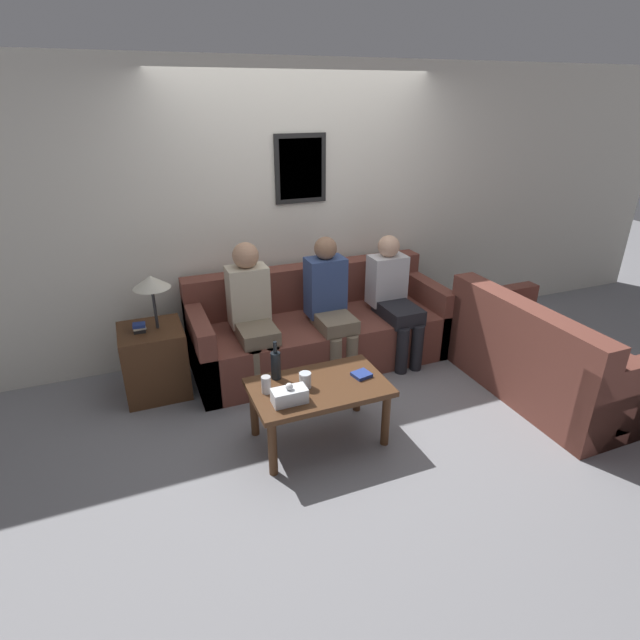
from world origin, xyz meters
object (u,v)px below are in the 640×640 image
person_right (393,295)px  wine_bottle (276,365)px  couch_side (545,360)px  coffee_table (319,393)px  couch_main (319,330)px  drinking_glass (305,380)px  person_middle (330,301)px  person_left (252,310)px

person_right → wine_bottle: bearing=-151.1°
couch_side → coffee_table: couch_side is taller
couch_main → drinking_glass: size_ratio=21.03×
person_middle → person_right: person_middle is taller
coffee_table → drinking_glass: size_ratio=8.57×
drinking_glass → person_right: person_right is taller
couch_main → person_left: bearing=-168.7°
coffee_table → wine_bottle: 0.36m
person_right → drinking_glass: bearing=-142.2°
coffee_table → drinking_glass: 0.16m
couch_side → coffee_table: 1.98m
person_middle → person_left: bearing=175.5°
person_right → couch_side: bearing=-51.2°
couch_main → person_right: size_ratio=2.05×
couch_side → person_middle: 1.86m
coffee_table → person_right: (1.13, 0.96, 0.23)m
person_right → person_left: bearing=177.6°
drinking_glass → couch_side: bearing=-3.1°
person_middle → couch_main: bearing=99.6°
couch_side → wine_bottle: size_ratio=5.51×
couch_side → wine_bottle: bearing=82.2°
couch_side → wine_bottle: 2.26m
wine_bottle → person_middle: bearing=45.8°
coffee_table → wine_bottle: size_ratio=3.29×
person_right → coffee_table: bearing=-139.6°
coffee_table → drinking_glass: bearing=175.2°
coffee_table → person_middle: bearing=62.9°
person_left → person_right: bearing=-2.4°
couch_main → wine_bottle: bearing=-126.8°
couch_main → wine_bottle: couch_main is taller
person_left → wine_bottle: bearing=-93.5°
drinking_glass → person_middle: size_ratio=0.09×
drinking_glass → person_middle: (0.59, 0.95, 0.14)m
couch_main → person_right: bearing=-15.6°
couch_side → person_left: (-2.18, 1.12, 0.36)m
couch_main → person_right: (0.67, -0.19, 0.32)m
person_middle → couch_side: bearing=-35.5°
person_middle → coffee_table: bearing=-117.1°
coffee_table → wine_bottle: (-0.25, 0.20, 0.18)m
couch_side → person_right: person_right is taller
couch_main → person_middle: 0.40m
drinking_glass → person_left: (-0.10, 1.00, 0.15)m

